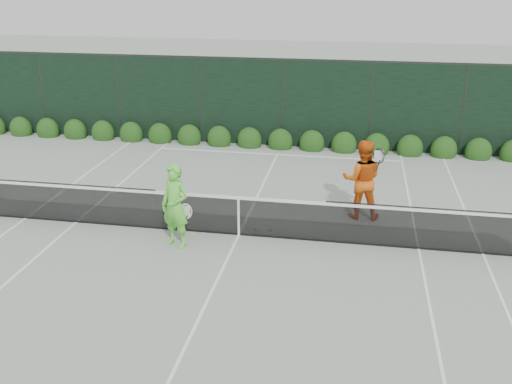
# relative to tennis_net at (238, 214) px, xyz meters

# --- Properties ---
(ground) EXTENTS (80.00, 80.00, 0.00)m
(ground) POSITION_rel_tennis_net_xyz_m (0.02, 0.00, -0.53)
(ground) COLOR gray
(ground) RESTS_ON ground
(tennis_net) EXTENTS (12.90, 0.10, 1.07)m
(tennis_net) POSITION_rel_tennis_net_xyz_m (0.00, 0.00, 0.00)
(tennis_net) COLOR black
(tennis_net) RESTS_ON ground
(player_woman) EXTENTS (0.82, 0.68, 1.92)m
(player_woman) POSITION_rel_tennis_net_xyz_m (-1.25, -0.76, 0.43)
(player_woman) COLOR #5DD63F
(player_woman) RESTS_ON ground
(player_man) EXTENTS (1.00, 0.79, 2.01)m
(player_man) POSITION_rel_tennis_net_xyz_m (2.81, 1.59, 0.47)
(player_man) COLOR #DB5A12
(player_man) RESTS_ON ground
(court_lines) EXTENTS (11.03, 23.83, 0.01)m
(court_lines) POSITION_rel_tennis_net_xyz_m (0.02, 0.00, -0.53)
(court_lines) COLOR white
(court_lines) RESTS_ON ground
(windscreen_fence) EXTENTS (32.00, 21.07, 3.06)m
(windscreen_fence) POSITION_rel_tennis_net_xyz_m (0.02, -2.71, 0.98)
(windscreen_fence) COLOR black
(windscreen_fence) RESTS_ON ground
(hedge_row) EXTENTS (31.66, 0.65, 0.94)m
(hedge_row) POSITION_rel_tennis_net_xyz_m (0.02, 7.15, -0.30)
(hedge_row) COLOR #0F340E
(hedge_row) RESTS_ON ground
(tennis_balls) EXTENTS (1.83, 0.63, 0.07)m
(tennis_balls) POSITION_rel_tennis_net_xyz_m (0.02, 0.15, -0.50)
(tennis_balls) COLOR #B6E532
(tennis_balls) RESTS_ON ground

